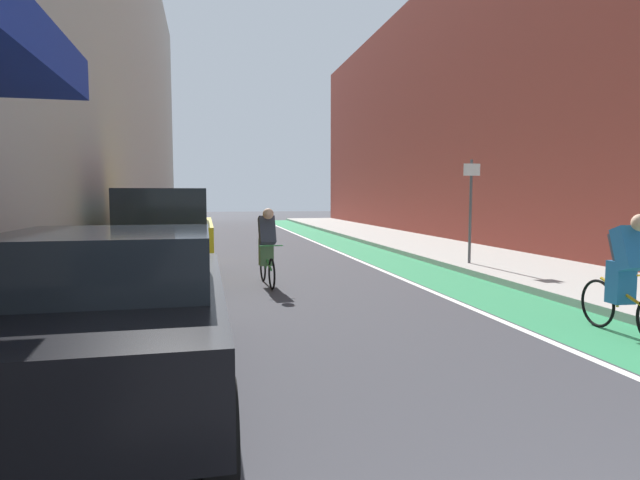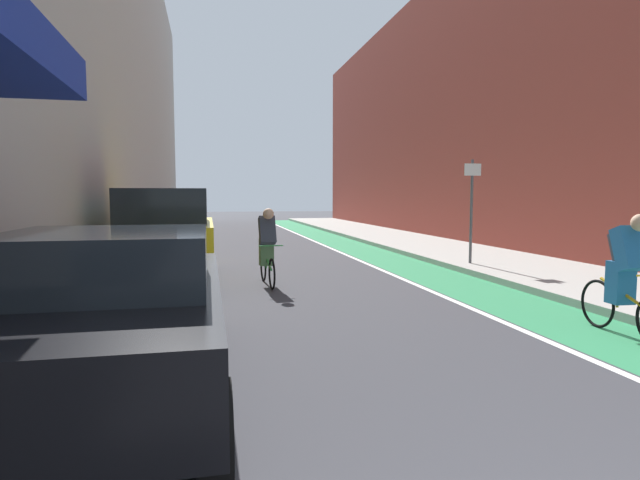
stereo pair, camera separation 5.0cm
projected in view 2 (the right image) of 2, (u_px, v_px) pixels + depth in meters
name	position (u px, v px, depth m)	size (l,w,h in m)	color
ground_plane	(271.00, 253.00, 16.73)	(87.82, 87.82, 0.00)	#38383D
bike_lane_paint	(348.00, 245.00, 19.33)	(1.60, 39.92, 0.00)	#2D8451
lane_divider_stripe	(324.00, 245.00, 19.14)	(0.12, 39.92, 0.00)	white
sidewalk_right	(411.00, 242.00, 19.86)	(3.44, 39.92, 0.14)	#A8A59E
building_facade_left	(89.00, 54.00, 16.90)	(4.15, 39.92, 12.93)	#B2ADA3
building_facade_right	(459.00, 111.00, 21.96)	(2.40, 35.92, 10.87)	brown
parked_sedan_black	(113.00, 309.00, 4.80)	(2.02, 4.69, 1.53)	black
parked_suv_yellow_cab	(166.00, 234.00, 11.00)	(2.02, 4.50, 1.98)	yellow
cyclist_lead	(626.00, 273.00, 6.68)	(0.48, 1.72, 1.62)	black
cyclist_mid	(267.00, 245.00, 10.59)	(0.48, 1.67, 1.59)	black
street_sign_post	(472.00, 202.00, 12.95)	(0.44, 0.07, 2.60)	#4C4C51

